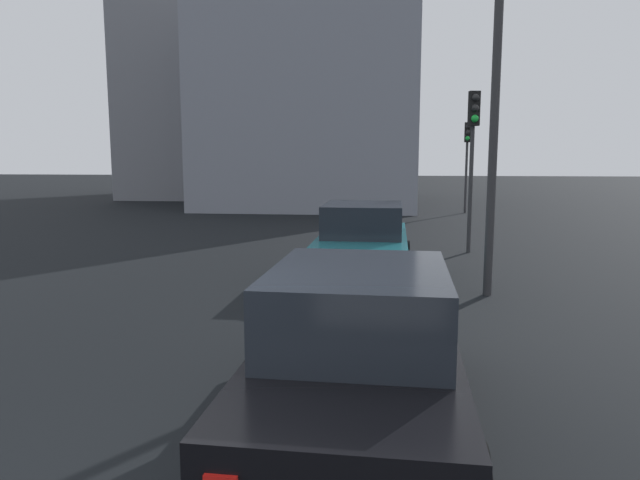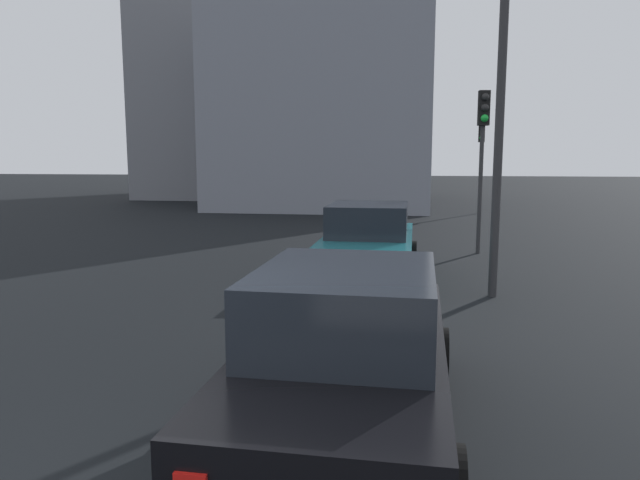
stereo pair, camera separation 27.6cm
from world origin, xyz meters
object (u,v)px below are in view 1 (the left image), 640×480
object	(u,v)px
traffic_light_near_left	(473,138)
traffic_light_near_right	(264,145)
street_lamp_kerbside	(499,18)
car_black_left_second	(360,354)
traffic_light_far_left	(467,148)
car_teal_left_lead	(363,243)

from	to	relation	value
traffic_light_near_left	traffic_light_near_right	xyz separation A→B (m)	(10.37, 7.83, 0.04)
traffic_light_near_left	traffic_light_near_right	world-z (taller)	traffic_light_near_right
street_lamp_kerbside	traffic_light_near_right	bearing A→B (deg)	25.98
car_black_left_second	traffic_light_far_left	distance (m)	22.82
car_teal_left_lead	traffic_light_near_left	distance (m)	5.16
traffic_light_near_right	traffic_light_far_left	world-z (taller)	traffic_light_near_right
traffic_light_near_right	street_lamp_kerbside	world-z (taller)	street_lamp_kerbside
traffic_light_near_left	car_black_left_second	bearing A→B (deg)	-20.25
traffic_light_far_left	traffic_light_near_right	bearing A→B (deg)	-77.66
traffic_light_near_right	street_lamp_kerbside	xyz separation A→B (m)	(-15.32, -7.47, 1.90)
car_teal_left_lead	traffic_light_near_left	size ratio (longest dim) A/B	1.05
car_black_left_second	traffic_light_near_right	world-z (taller)	traffic_light_near_right
traffic_light_far_left	street_lamp_kerbside	distance (m)	16.76
car_black_left_second	traffic_light_near_left	size ratio (longest dim) A/B	1.07
car_teal_left_lead	street_lamp_kerbside	xyz separation A→B (m)	(-1.26, -2.40, 4.26)
traffic_light_far_left	street_lamp_kerbside	size ratio (longest dim) A/B	0.48
traffic_light_near_right	traffic_light_far_left	xyz separation A→B (m)	(1.21, -9.27, -0.13)
traffic_light_near_right	street_lamp_kerbside	distance (m)	17.15
traffic_light_near_right	car_teal_left_lead	bearing A→B (deg)	25.32
car_teal_left_lead	street_lamp_kerbside	bearing A→B (deg)	-116.56
traffic_light_near_left	traffic_light_far_left	distance (m)	11.67
car_black_left_second	traffic_light_near_left	world-z (taller)	traffic_light_near_left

